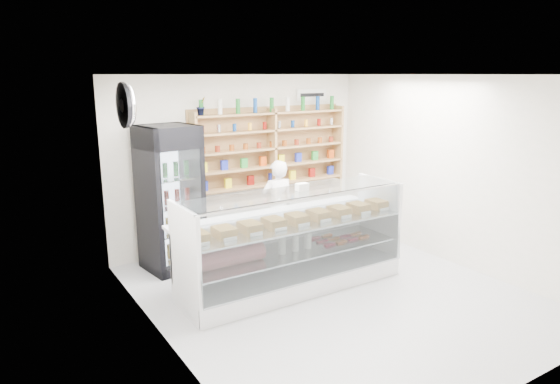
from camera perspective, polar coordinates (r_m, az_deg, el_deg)
room at (r=6.25m, az=6.36°, el=0.25°), size 5.00×5.00×5.00m
display_counter at (r=6.74m, az=1.41°, el=-7.90°), size 3.08×0.92×1.34m
shop_worker at (r=7.92m, az=-0.32°, el=-1.70°), size 0.59×0.42×1.50m
drinks_cooler at (r=7.36m, az=-12.44°, el=-0.70°), size 0.85×0.83×2.11m
wall_shelving at (r=8.39m, az=-0.93°, el=5.03°), size 2.84×0.28×1.33m
potted_plant at (r=7.73m, az=-9.00°, el=9.68°), size 0.19×0.18×0.28m
security_mirror at (r=6.18m, az=-17.00°, el=9.46°), size 0.15×0.50×0.50m
wall_sign at (r=8.91m, az=3.64°, el=11.02°), size 0.62×0.03×0.20m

